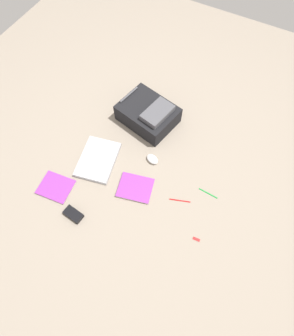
{
  "coord_description": "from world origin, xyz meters",
  "views": [
    {
      "loc": [
        -0.91,
        -0.44,
        1.91
      ],
      "look_at": [
        -0.03,
        0.02,
        0.02
      ],
      "focal_mm": 30.79,
      "sensor_mm": 36.0,
      "label": 1
    }
  ],
  "objects": [
    {
      "name": "book_blue",
      "position": [
        -0.47,
        0.54,
        0.01
      ],
      "size": [
        0.22,
        0.25,
        0.01
      ],
      "color": "silver",
      "rests_on": "ground_plane"
    },
    {
      "name": "ground_plane",
      "position": [
        0.0,
        0.0,
        0.0
      ],
      "size": [
        4.02,
        4.02,
        0.0
      ],
      "primitive_type": "plane",
      "color": "gray"
    },
    {
      "name": "laptop",
      "position": [
        -0.14,
        0.39,
        0.02
      ],
      "size": [
        0.41,
        0.33,
        0.03
      ],
      "color": "#929296",
      "rests_on": "ground_plane"
    },
    {
      "name": "book_manual",
      "position": [
        -0.21,
        0.02,
        0.01
      ],
      "size": [
        0.25,
        0.28,
        0.02
      ],
      "color": "silver",
      "rests_on": "ground_plane"
    },
    {
      "name": "computer_mouse",
      "position": [
        0.05,
        0.02,
        0.02
      ],
      "size": [
        0.1,
        0.12,
        0.04
      ],
      "primitive_type": "ellipsoid",
      "rotation": [
        0.0,
        0.0,
        -0.35
      ],
      "color": "silver",
      "rests_on": "ground_plane"
    },
    {
      "name": "pen_black",
      "position": [
        -0.15,
        -0.3,
        0.0
      ],
      "size": [
        0.06,
        0.14,
        0.01
      ],
      "primitive_type": "cylinder",
      "rotation": [
        1.57,
        0.0,
        0.33
      ],
      "color": "red",
      "rests_on": "ground_plane"
    },
    {
      "name": "power_brick",
      "position": [
        -0.59,
        0.3,
        0.02
      ],
      "size": [
        0.09,
        0.14,
        0.04
      ],
      "primitive_type": "cube",
      "rotation": [
        0.0,
        0.0,
        -0.12
      ],
      "color": "black",
      "rests_on": "ground_plane"
    },
    {
      "name": "pen_blue",
      "position": [
        0.0,
        -0.46,
        0.0
      ],
      "size": [
        0.02,
        0.15,
        0.01
      ],
      "primitive_type": "cylinder",
      "rotation": [
        1.57,
        0.0,
        -0.06
      ],
      "color": "#198C33",
      "rests_on": "ground_plane"
    },
    {
      "name": "backpack",
      "position": [
        0.37,
        0.23,
        0.08
      ],
      "size": [
        0.42,
        0.49,
        0.2
      ],
      "color": "black",
      "rests_on": "ground_plane"
    },
    {
      "name": "usb_stick",
      "position": [
        -0.34,
        -0.51,
        0.0
      ],
      "size": [
        0.02,
        0.05,
        0.01
      ],
      "primitive_type": "cube",
      "rotation": [
        0.0,
        0.0,
        0.09
      ],
      "color": "#B21919",
      "rests_on": "ground_plane"
    }
  ]
}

